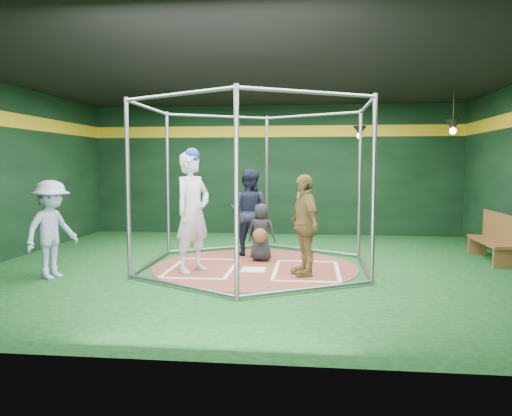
# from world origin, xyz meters

# --- Properties ---
(room_shell) EXTENTS (10.10, 9.10, 3.53)m
(room_shell) POSITION_xyz_m (0.00, 0.01, 1.75)
(room_shell) COLOR #0D3912
(room_shell) RESTS_ON ground
(clay_disc) EXTENTS (3.80, 3.80, 0.01)m
(clay_disc) POSITION_xyz_m (0.00, 0.00, 0.01)
(clay_disc) COLOR brown
(clay_disc) RESTS_ON ground
(home_plate) EXTENTS (0.43, 0.43, 0.01)m
(home_plate) POSITION_xyz_m (0.00, -0.30, 0.02)
(home_plate) COLOR white
(home_plate) RESTS_ON clay_disc
(batter_box_left) EXTENTS (1.17, 1.77, 0.01)m
(batter_box_left) POSITION_xyz_m (-0.95, -0.25, 0.02)
(batter_box_left) COLOR white
(batter_box_left) RESTS_ON clay_disc
(batter_box_right) EXTENTS (1.17, 1.77, 0.01)m
(batter_box_right) POSITION_xyz_m (0.95, -0.25, 0.02)
(batter_box_right) COLOR white
(batter_box_right) RESTS_ON clay_disc
(batting_cage) EXTENTS (4.05, 4.67, 3.00)m
(batting_cage) POSITION_xyz_m (-0.00, -0.00, 1.50)
(batting_cage) COLOR gray
(batting_cage) RESTS_ON ground
(pendant_lamp_near) EXTENTS (0.34, 0.34, 0.90)m
(pendant_lamp_near) POSITION_xyz_m (2.20, 3.60, 2.74)
(pendant_lamp_near) COLOR black
(pendant_lamp_near) RESTS_ON room_shell
(pendant_lamp_far) EXTENTS (0.34, 0.34, 0.90)m
(pendant_lamp_far) POSITION_xyz_m (4.00, 2.00, 2.74)
(pendant_lamp_far) COLOR black
(pendant_lamp_far) RESTS_ON room_shell
(batter_figure) EXTENTS (0.83, 0.92, 2.18)m
(batter_figure) POSITION_xyz_m (-1.06, -0.51, 1.09)
(batter_figure) COLOR silver
(batter_figure) RESTS_ON clay_disc
(visitor_leopard) EXTENTS (0.78, 1.10, 1.73)m
(visitor_leopard) POSITION_xyz_m (0.91, -0.59, 0.88)
(visitor_leopard) COLOR #9F8644
(visitor_leopard) RESTS_ON clay_disc
(catcher_figure) EXTENTS (0.61, 0.62, 1.14)m
(catcher_figure) POSITION_xyz_m (0.05, 0.57, 0.58)
(catcher_figure) COLOR black
(catcher_figure) RESTS_ON clay_disc
(umpire) EXTENTS (1.03, 0.90, 1.80)m
(umpire) POSITION_xyz_m (-0.27, 1.20, 0.91)
(umpire) COLOR black
(umpire) RESTS_ON clay_disc
(bystander_blue) EXTENTS (0.91, 1.20, 1.65)m
(bystander_blue) POSITION_xyz_m (-3.29, -1.26, 0.82)
(bystander_blue) COLOR #93A3C2
(bystander_blue) RESTS_ON ground
(dugout_bench) EXTENTS (0.38, 1.65, 0.96)m
(dugout_bench) POSITION_xyz_m (4.62, 1.15, 0.49)
(dugout_bench) COLOR brown
(dugout_bench) RESTS_ON ground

